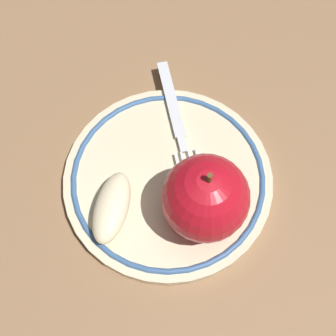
{
  "coord_description": "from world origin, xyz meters",
  "views": [
    {
      "loc": [
        0.21,
        0.02,
        0.46
      ],
      "look_at": [
        0.02,
        -0.02,
        0.04
      ],
      "focal_mm": 50.0,
      "sensor_mm": 36.0,
      "label": 1
    }
  ],
  "objects_px": {
    "apple_red_whole": "(205,198)",
    "fork": "(178,126)",
    "plate": "(168,179)",
    "apple_slice_front": "(112,207)"
  },
  "relations": [
    {
      "from": "plate",
      "to": "fork",
      "type": "xyz_separation_m",
      "value": [
        -0.06,
        -0.0,
        0.01
      ]
    },
    {
      "from": "apple_red_whole",
      "to": "apple_slice_front",
      "type": "distance_m",
      "value": 0.09
    },
    {
      "from": "apple_red_whole",
      "to": "fork",
      "type": "xyz_separation_m",
      "value": [
        -0.09,
        -0.04,
        -0.04
      ]
    },
    {
      "from": "plate",
      "to": "apple_red_whole",
      "type": "height_order",
      "value": "apple_red_whole"
    },
    {
      "from": "plate",
      "to": "apple_slice_front",
      "type": "xyz_separation_m",
      "value": [
        0.05,
        -0.05,
        0.02
      ]
    },
    {
      "from": "plate",
      "to": "fork",
      "type": "bearing_deg",
      "value": -179.14
    },
    {
      "from": "plate",
      "to": "fork",
      "type": "relative_size",
      "value": 1.25
    },
    {
      "from": "fork",
      "to": "apple_red_whole",
      "type": "bearing_deg",
      "value": 1.36
    },
    {
      "from": "apple_red_whole",
      "to": "fork",
      "type": "height_order",
      "value": "apple_red_whole"
    },
    {
      "from": "plate",
      "to": "apple_red_whole",
      "type": "relative_size",
      "value": 2.35
    }
  ]
}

